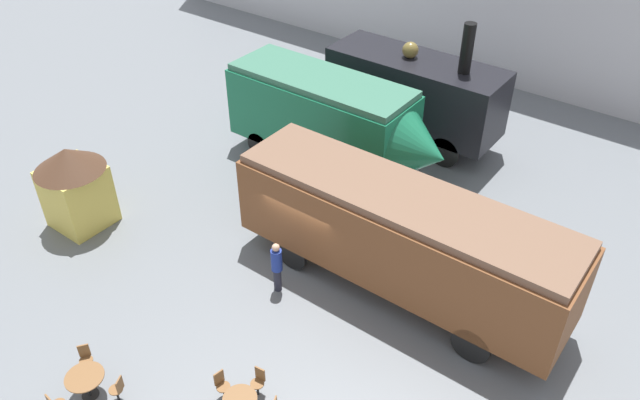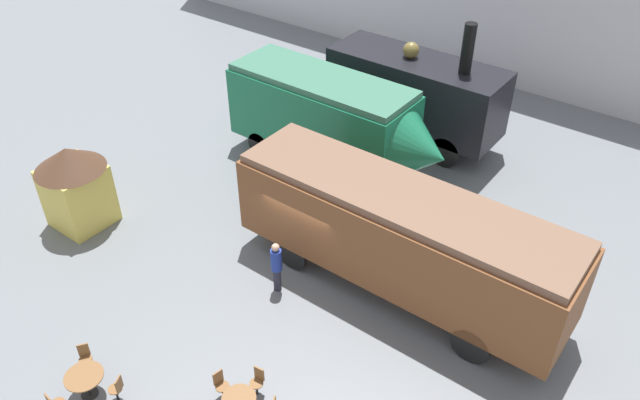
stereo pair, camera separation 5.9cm
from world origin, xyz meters
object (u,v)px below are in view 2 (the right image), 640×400
(ticket_kiosk, at_px, (74,182))
(visitor_person, at_px, (276,265))
(streamlined_locomotive, at_px, (336,119))
(passenger_coach_wooden, at_px, (400,233))
(cafe_chair_0, at_px, (117,388))
(cafe_table_near, at_px, (85,379))
(steam_locomotive, at_px, (415,91))

(ticket_kiosk, bearing_deg, visitor_person, 11.18)
(visitor_person, bearing_deg, ticket_kiosk, -168.82)
(visitor_person, bearing_deg, streamlined_locomotive, 111.40)
(passenger_coach_wooden, height_order, cafe_chair_0, passenger_coach_wooden)
(cafe_table_near, bearing_deg, ticket_kiosk, 144.61)
(steam_locomotive, xyz_separation_m, passenger_coach_wooden, (4.13, -8.05, -0.08))
(ticket_kiosk, bearing_deg, streamlined_locomotive, 58.62)
(cafe_chair_0, height_order, visitor_person, visitor_person)
(streamlined_locomotive, distance_m, cafe_chair_0, 12.38)
(passenger_coach_wooden, xyz_separation_m, cafe_chair_0, (-3.44, -7.79, -1.58))
(streamlined_locomotive, height_order, passenger_coach_wooden, streamlined_locomotive)
(steam_locomotive, xyz_separation_m, cafe_chair_0, (0.69, -15.84, -1.66))
(cafe_chair_0, bearing_deg, streamlined_locomotive, -105.87)
(streamlined_locomotive, height_order, ticket_kiosk, streamlined_locomotive)
(steam_locomotive, bearing_deg, visitor_person, -82.68)
(visitor_person, bearing_deg, passenger_coach_wooden, 39.52)
(steam_locomotive, distance_m, cafe_chair_0, 15.94)
(cafe_chair_0, height_order, ticket_kiosk, ticket_kiosk)
(steam_locomotive, relative_size, passenger_coach_wooden, 0.70)
(visitor_person, bearing_deg, steam_locomotive, 97.32)
(streamlined_locomotive, xyz_separation_m, ticket_kiosk, (-4.95, -8.12, -0.45))
(passenger_coach_wooden, height_order, visitor_person, passenger_coach_wooden)
(cafe_table_near, distance_m, ticket_kiosk, 7.60)
(passenger_coach_wooden, xyz_separation_m, ticket_kiosk, (-10.35, -3.80, -0.41))
(cafe_chair_0, xyz_separation_m, ticket_kiosk, (-6.92, 3.99, 1.16))
(streamlined_locomotive, height_order, cafe_table_near, streamlined_locomotive)
(steam_locomotive, height_order, ticket_kiosk, steam_locomotive)
(streamlined_locomotive, bearing_deg, ticket_kiosk, -121.38)
(passenger_coach_wooden, relative_size, visitor_person, 5.67)
(streamlined_locomotive, distance_m, ticket_kiosk, 9.53)
(passenger_coach_wooden, height_order, cafe_table_near, passenger_coach_wooden)
(cafe_chair_0, bearing_deg, passenger_coach_wooden, -138.87)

